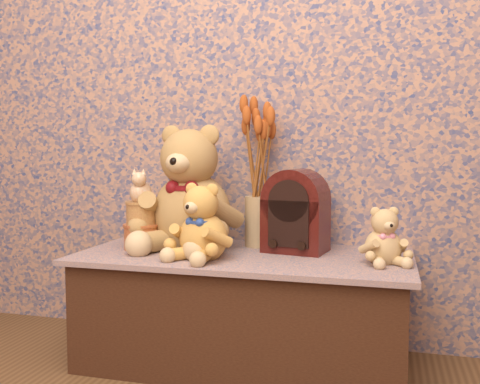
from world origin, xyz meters
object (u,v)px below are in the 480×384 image
object	(u,v)px
cat_figurine	(141,185)
ceramic_vase	(260,221)
teddy_small	(383,233)
teddy_large	(192,182)
teddy_medium	(203,218)
cathedral_radio	(296,210)
biscuit_tin_lower	(141,237)

from	to	relation	value
cat_figurine	ceramic_vase	bearing A→B (deg)	7.88
teddy_small	ceramic_vase	bearing A→B (deg)	133.68
teddy_large	teddy_small	world-z (taller)	teddy_large
teddy_medium	ceramic_vase	world-z (taller)	teddy_medium
teddy_medium	cathedral_radio	xyz separation A→B (m)	(0.30, 0.22, 0.01)
teddy_small	cathedral_radio	size ratio (longest dim) A/B	0.66
teddy_small	teddy_medium	bearing A→B (deg)	164.83
teddy_large	ceramic_vase	size ratio (longest dim) A/B	2.58
teddy_large	teddy_medium	xyz separation A→B (m)	(0.12, -0.19, -0.12)
ceramic_vase	biscuit_tin_lower	size ratio (longest dim) A/B	1.51
cathedral_radio	cat_figurine	size ratio (longest dim) A/B	2.36
teddy_large	biscuit_tin_lower	distance (m)	0.30
teddy_large	ceramic_vase	bearing A→B (deg)	26.93
teddy_large	cathedral_radio	xyz separation A→B (m)	(0.42, 0.03, -0.10)
teddy_medium	teddy_small	distance (m)	0.64
biscuit_tin_lower	teddy_large	bearing A→B (deg)	26.05
cathedral_radio	ceramic_vase	distance (m)	0.19
biscuit_tin_lower	cat_figurine	size ratio (longest dim) A/B	1.00
teddy_small	cathedral_radio	bearing A→B (deg)	135.08
cat_figurine	teddy_small	bearing A→B (deg)	-17.14
ceramic_vase	cat_figurine	bearing A→B (deg)	-156.13
teddy_medium	teddy_small	bearing A→B (deg)	25.50
ceramic_vase	cathedral_radio	bearing A→B (deg)	-26.16
teddy_medium	cathedral_radio	distance (m)	0.37
teddy_large	teddy_medium	distance (m)	0.25
teddy_large	teddy_small	xyz separation A→B (m)	(0.75, -0.11, -0.16)
biscuit_tin_lower	cathedral_radio	bearing A→B (deg)	10.80
biscuit_tin_lower	cat_figurine	distance (m)	0.21
cat_figurine	teddy_medium	bearing A→B (deg)	-35.38
cat_figurine	cathedral_radio	bearing A→B (deg)	-5.19
cathedral_radio	biscuit_tin_lower	bearing A→B (deg)	-159.66
ceramic_vase	cat_figurine	world-z (taller)	cat_figurine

